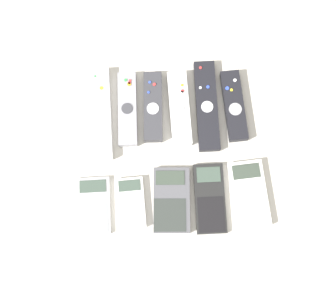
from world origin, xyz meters
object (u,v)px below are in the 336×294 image
calculator_0 (94,206)px  remote_2 (153,107)px  calculator_3 (210,198)px  remote_0 (99,114)px  remote_5 (234,106)px  remote_1 (127,109)px  calculator_4 (249,194)px  remote_4 (207,106)px  remote_3 (179,108)px  calculator_2 (170,200)px  calculator_1 (131,203)px

calculator_0 → remote_2: bearing=56.8°
calculator_0 → calculator_3: bearing=0.4°
remote_0 → remote_5: size_ratio=1.29×
remote_1 → calculator_4: remote_1 is taller
remote_0 → remote_4: size_ratio=1.01×
calculator_0 → calculator_4: (0.35, 0.00, 0.00)m
remote_5 → calculator_4: 0.21m
remote_3 → calculator_3: bearing=-76.5°
remote_0 → remote_2: 0.13m
remote_0 → calculator_3: (0.24, -0.21, -0.00)m
remote_1 → calculator_3: bearing=-49.8°
calculator_2 → calculator_3: 0.09m
remote_4 → calculator_4: remote_4 is taller
remote_4 → remote_5: 0.06m
remote_4 → calculator_0: 0.35m
remote_5 → calculator_1: size_ratio=1.48×
calculator_3 → calculator_4: 0.09m
remote_3 → calculator_0: 0.30m
calculator_4 → remote_5: bearing=90.8°
remote_4 → remote_5: size_ratio=1.28×
remote_0 → calculator_3: size_ratio=1.38×
calculator_1 → calculator_0: bearing=178.6°
remote_4 → calculator_1: 0.29m
remote_0 → calculator_2: bearing=-54.5°
remote_0 → calculator_3: bearing=-41.5°
calculator_1 → calculator_4: bearing=-0.9°
calculator_3 → calculator_4: (0.09, 0.00, 0.00)m
remote_2 → calculator_2: 0.22m
remote_1 → remote_2: remote_2 is taller
remote_5 → calculator_4: (0.01, -0.21, -0.00)m
calculator_0 → calculator_1: size_ratio=1.12×
calculator_2 → remote_0: bearing=129.1°
calculator_0 → calculator_4: calculator_4 is taller
remote_1 → remote_5: size_ratio=1.05×
remote_5 → calculator_1: remote_5 is taller
calculator_4 → calculator_1: bearing=177.4°
remote_4 → calculator_2: size_ratio=1.44×
remote_1 → remote_3: size_ratio=1.01×
remote_3 → calculator_0: (-0.21, -0.21, -0.01)m
calculator_3 → remote_2: bearing=118.6°
remote_0 → remote_4: 0.25m
remote_3 → calculator_1: 0.25m
remote_2 → remote_5: remote_2 is taller
calculator_1 → calculator_2: 0.09m
remote_3 → remote_4: remote_3 is taller
remote_3 → remote_5: size_ratio=1.04×
remote_3 → calculator_2: (-0.04, -0.21, -0.00)m
calculator_1 → remote_1: bearing=87.9°
remote_1 → remote_4: same height
calculator_0 → remote_4: bearing=38.9°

